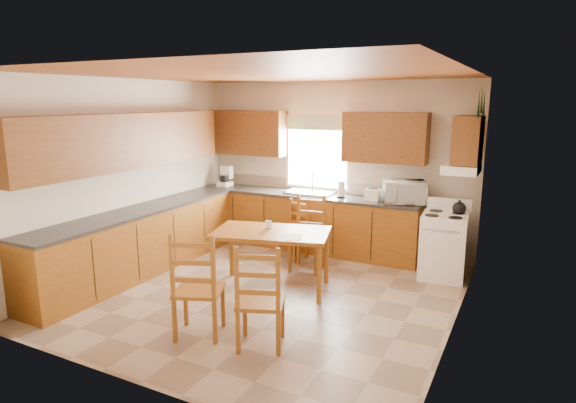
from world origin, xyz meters
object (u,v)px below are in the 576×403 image
at_px(chair_near_left, 199,283).
at_px(chair_far_left, 307,234).
at_px(stove, 443,247).
at_px(chair_near_right, 261,295).
at_px(dining_table, 272,260).
at_px(chair_far_right, 293,230).
at_px(microwave, 404,192).

relative_size(chair_near_left, chair_far_left, 1.05).
xyz_separation_m(stove, chair_far_left, (-1.79, -0.58, 0.09)).
distance_m(chair_near_left, chair_near_right, 0.69).
xyz_separation_m(stove, chair_near_right, (-1.27, -2.77, 0.10)).
distance_m(stove, dining_table, 2.37).
height_order(dining_table, chair_far_left, chair_far_left).
xyz_separation_m(chair_far_left, chair_far_right, (-0.41, 0.36, -0.08)).
height_order(stove, chair_near_right, chair_near_right).
xyz_separation_m(microwave, chair_near_right, (-0.62, -3.13, -0.55)).
relative_size(microwave, chair_near_left, 0.49).
bearing_deg(chair_far_right, chair_far_left, -29.04).
height_order(stove, chair_near_left, chair_near_left).
bearing_deg(chair_far_left, chair_far_right, 131.77).
height_order(microwave, chair_near_right, microwave).
distance_m(microwave, chair_near_left, 3.50).
bearing_deg(dining_table, stove, 21.62).
xyz_separation_m(chair_near_left, chair_far_right, (-0.23, 2.63, -0.11)).
bearing_deg(stove, dining_table, -147.51).
bearing_deg(chair_far_left, chair_near_left, -101.23).
bearing_deg(chair_far_right, chair_near_left, -72.62).
bearing_deg(microwave, chair_far_right, 177.69).
bearing_deg(dining_table, chair_near_left, -108.19).
bearing_deg(chair_near_left, dining_table, -115.25).
xyz_separation_m(chair_near_right, chair_far_left, (-0.52, 2.19, -0.00)).
relative_size(chair_far_left, chair_far_right, 1.19).
xyz_separation_m(stove, chair_near_left, (-1.96, -2.86, 0.12)).
height_order(chair_far_left, chair_far_right, chair_far_left).
bearing_deg(chair_far_left, stove, 11.13).
relative_size(dining_table, chair_near_right, 1.35).
relative_size(stove, chair_near_left, 0.78).
height_order(microwave, chair_near_left, microwave).
bearing_deg(dining_table, microwave, 39.71).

